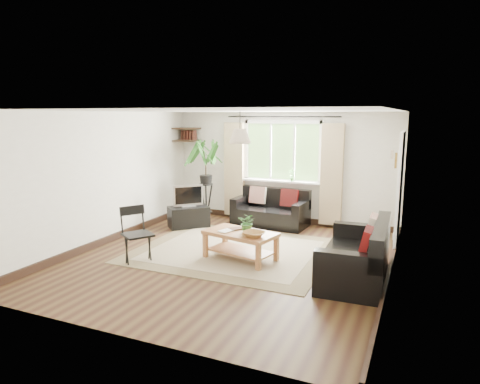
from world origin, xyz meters
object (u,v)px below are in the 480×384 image
at_px(tv_stand, 189,217).
at_px(folding_chair, 138,236).
at_px(sofa_back, 270,209).
at_px(coffee_table, 240,246).
at_px(sofa_right, 355,252).
at_px(palm_stand, 206,181).

distance_m(tv_stand, folding_chair, 2.29).
relative_size(sofa_back, folding_chair, 1.74).
xyz_separation_m(sofa_back, coffee_table, (0.29, -2.29, -0.13)).
bearing_deg(folding_chair, sofa_right, -45.71).
height_order(sofa_back, tv_stand, sofa_back).
xyz_separation_m(sofa_right, coffee_table, (-1.84, 0.11, -0.17)).
bearing_deg(tv_stand, folding_chair, -125.80).
relative_size(sofa_right, folding_chair, 1.92).
bearing_deg(tv_stand, sofa_back, -17.22).
xyz_separation_m(coffee_table, tv_stand, (-1.82, 1.47, -0.02)).
relative_size(sofa_back, palm_stand, 0.86).
xyz_separation_m(sofa_back, folding_chair, (-1.15, -3.07, 0.08)).
height_order(tv_stand, palm_stand, palm_stand).
bearing_deg(coffee_table, palm_stand, 129.35).
bearing_deg(sofa_right, folding_chair, -80.13).
bearing_deg(coffee_table, tv_stand, 141.16).
xyz_separation_m(sofa_back, palm_stand, (-1.46, -0.16, 0.54)).
distance_m(sofa_right, coffee_table, 1.85).
distance_m(sofa_right, tv_stand, 3.99).
relative_size(palm_stand, folding_chair, 2.02).
distance_m(sofa_back, sofa_right, 3.20).
height_order(sofa_back, sofa_right, sofa_right).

